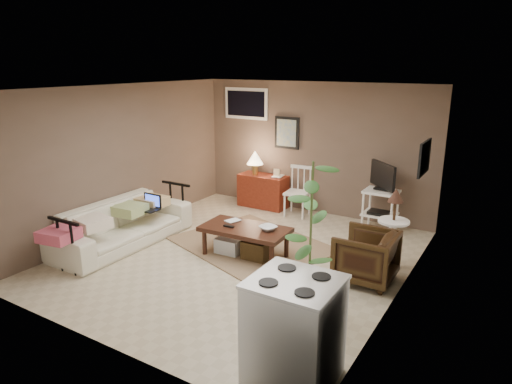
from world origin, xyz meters
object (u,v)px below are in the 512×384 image
Objects in this scene: red_console at (262,188)px; tv_stand at (381,195)px; stove at (294,330)px; spindle_chair at (298,193)px; coffee_table at (245,239)px; armchair at (366,254)px; potted_plant at (311,234)px; side_table at (394,219)px; sofa at (122,217)px.

tv_stand is at bearing -2.56° from red_console.
tv_stand is at bearing 96.38° from stove.
tv_stand is at bearing 0.53° from spindle_chair.
spindle_chair is 1.53m from tv_stand.
stove is at bearing -48.15° from coffee_table.
red_console is 1.49× the size of armchair.
tv_stand is 0.65× the size of potted_plant.
side_table is (0.56, -1.32, 0.08)m from tv_stand.
sofa is 1.96× the size of tv_stand.
stove reaches higher than spindle_chair.
coffee_table is 2.41m from red_console.
tv_stand is 1.18× the size of stove.
spindle_chair is at bearing -32.28° from sofa.
potted_plant is at bearing -88.26° from tv_stand.
coffee_table is 2.51m from tv_stand.
potted_plant reaches higher than tv_stand.
tv_stand is (3.20, 2.67, 0.17)m from sofa.
tv_stand reaches higher than coffee_table.
side_table is at bearing -67.02° from tv_stand.
coffee_table is at bearing 131.85° from stove.
red_console is 1.12× the size of stove.
coffee_table is 1.42× the size of spindle_chair.
potted_plant reaches higher than spindle_chair.
side_table reaches higher than armchair.
tv_stand is at bearing 112.98° from side_table.
armchair is (1.73, 0.17, 0.10)m from coffee_table.
spindle_chair reaches higher than coffee_table.
armchair is 2.19m from stove.
sofa is at bearing -122.28° from spindle_chair.
sofa is 3.08× the size of armchair.
tv_stand is (2.34, -0.10, 0.23)m from red_console.
potted_plant reaches higher than side_table.
tv_stand is at bearing -169.23° from armchair.
coffee_table is 1.12× the size of tv_stand.
red_console is 5.05m from stove.
sofa is 2.48× the size of spindle_chair.
stove is at bearing -83.62° from tv_stand.
potted_plant reaches higher than coffee_table.
stove is at bearing -64.16° from spindle_chair.
side_table is at bearing 87.89° from stove.
side_table reaches higher than spindle_chair.
red_console is 0.83m from spindle_chair.
tv_stand is 1.58× the size of armchair.
red_console is at bearing 128.15° from potted_plant.
sofa is 3.67m from armchair.
potted_plant is (1.61, -2.98, 0.51)m from spindle_chair.
spindle_chair reaches higher than armchair.
armchair is at bearing -78.46° from tv_stand.
tv_stand reaches higher than sofa.
side_table is (2.08, -1.31, 0.27)m from spindle_chair.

